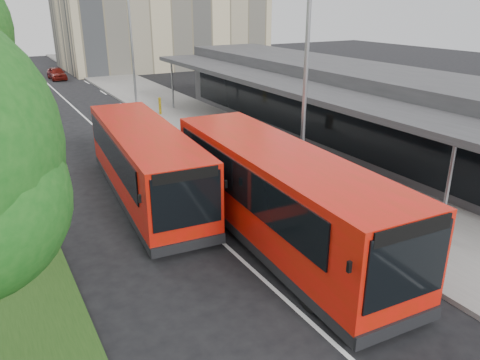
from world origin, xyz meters
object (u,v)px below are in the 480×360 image
(bus_main, at_px, (279,197))
(bus_second, at_px, (145,163))
(bollard, at_px, (160,106))
(litter_bin, at_px, (231,136))
(lamp_post_near, at_px, (304,74))
(car_near, at_px, (57,73))
(car_far, at_px, (26,68))
(lamp_post_far, at_px, (130,37))

(bus_main, xyz_separation_m, bus_second, (-2.41, 5.30, -0.11))
(bus_main, bearing_deg, bollard, 84.05)
(bus_main, relative_size, litter_bin, 13.50)
(bus_main, height_order, bollard, bus_main)
(litter_bin, bearing_deg, bus_main, -110.52)
(lamp_post_near, xyz_separation_m, car_near, (-2.89, 35.14, -4.13))
(car_far, bearing_deg, lamp_post_near, -85.18)
(lamp_post_near, height_order, bollard, lamp_post_near)
(bollard, height_order, car_far, bollard)
(lamp_post_near, xyz_separation_m, litter_bin, (1.08, 7.34, -4.17))
(bus_second, relative_size, bollard, 9.18)
(bus_second, bearing_deg, bollard, 72.10)
(lamp_post_near, bearing_deg, car_near, 94.70)
(bus_main, distance_m, car_near, 37.57)
(bus_main, relative_size, bus_second, 1.07)
(litter_bin, bearing_deg, car_far, 100.33)
(bollard, relative_size, car_far, 0.30)
(car_far, bearing_deg, bus_main, -88.94)
(bus_main, bearing_deg, litter_bin, 72.58)
(car_near, bearing_deg, bollard, -82.55)
(car_near, bearing_deg, bus_main, -91.36)
(lamp_post_near, xyz_separation_m, car_far, (-5.02, 40.83, -4.13))
(bus_second, bearing_deg, car_near, 90.92)
(lamp_post_near, bearing_deg, litter_bin, 81.61)
(bus_main, distance_m, bollard, 18.29)
(bus_second, height_order, car_near, bus_second)
(bus_main, bearing_deg, car_near, 93.59)
(lamp_post_far, distance_m, bollard, 5.95)
(lamp_post_near, xyz_separation_m, bus_main, (-2.57, -2.41, -3.19))
(lamp_post_far, xyz_separation_m, bollard, (0.31, -4.37, -4.03))
(litter_bin, bearing_deg, car_near, 98.13)
(lamp_post_near, distance_m, lamp_post_far, 20.00)
(litter_bin, xyz_separation_m, car_near, (-3.97, 27.81, 0.04))
(lamp_post_near, bearing_deg, bus_main, -136.81)
(lamp_post_near, height_order, lamp_post_far, same)
(lamp_post_near, bearing_deg, lamp_post_far, 90.00)
(car_far, bearing_deg, car_near, -71.63)
(lamp_post_near, bearing_deg, bus_second, 149.80)
(bus_main, bearing_deg, bus_second, 117.52)
(bus_second, bearing_deg, lamp_post_far, 78.40)
(bus_second, xyz_separation_m, bollard, (5.28, 12.74, -0.72))
(bus_main, xyz_separation_m, car_far, (-2.45, 43.24, -0.94))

